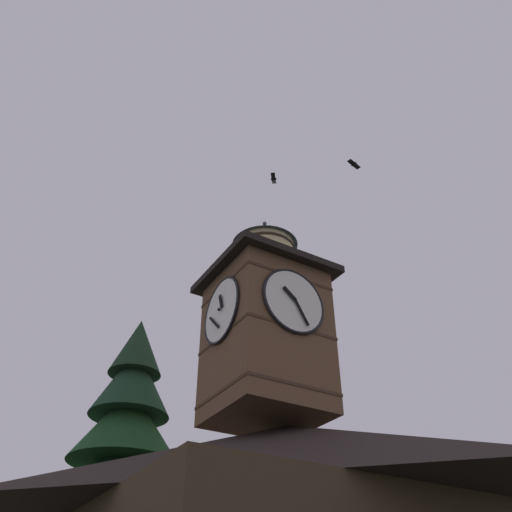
% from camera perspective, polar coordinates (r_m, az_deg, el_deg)
% --- Properties ---
extents(clock_tower, '(3.97, 3.97, 7.71)m').
position_cam_1_polar(clock_tower, '(18.53, 1.00, -6.99)').
color(clock_tower, brown).
rests_on(clock_tower, building_main).
extents(pine_tree_behind, '(6.97, 6.97, 13.36)m').
position_cam_1_polar(pine_tree_behind, '(21.59, -14.27, -23.62)').
color(pine_tree_behind, '#473323').
rests_on(pine_tree_behind, ground_plane).
extents(flying_bird_high, '(0.59, 0.67, 0.16)m').
position_cam_1_polar(flying_bird_high, '(25.31, 1.84, 7.98)').
color(flying_bird_high, black).
extents(flying_bird_low, '(0.64, 0.31, 0.14)m').
position_cam_1_polar(flying_bird_low, '(21.44, 10.13, 9.36)').
color(flying_bird_low, black).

